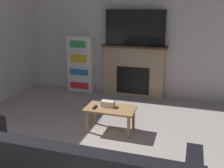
{
  "coord_description": "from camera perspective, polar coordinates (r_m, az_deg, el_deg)",
  "views": [
    {
      "loc": [
        1.37,
        -1.49,
        2.1
      ],
      "look_at": [
        0.1,
        2.59,
        0.77
      ],
      "focal_mm": 42.0,
      "sensor_mm": 36.0,
      "label": 1
    }
  ],
  "objects": [
    {
      "name": "remote_control",
      "position": [
        4.4,
        -3.76,
        -5.04
      ],
      "size": [
        0.04,
        0.15,
        0.02
      ],
      "color": "black",
      "rests_on": "coffee_table"
    },
    {
      "name": "bookshelf",
      "position": [
        6.41,
        -6.78,
        4.33
      ],
      "size": [
        0.62,
        0.29,
        1.34
      ],
      "color": "white",
      "rests_on": "ground_plane"
    },
    {
      "name": "tissue_box",
      "position": [
        4.43,
        -0.95,
        -4.31
      ],
      "size": [
        0.22,
        0.12,
        0.1
      ],
      "color": "beige",
      "rests_on": "coffee_table"
    },
    {
      "name": "wall_back",
      "position": [
        6.07,
        4.12,
        10.2
      ],
      "size": [
        6.08,
        0.06,
        2.7
      ],
      "color": "beige",
      "rests_on": "ground_plane"
    },
    {
      "name": "tv",
      "position": [
        5.86,
        5.0,
        12.07
      ],
      "size": [
        1.33,
        0.03,
        0.78
      ],
      "color": "black",
      "rests_on": "fireplace"
    },
    {
      "name": "coffee_table",
      "position": [
        4.42,
        -0.33,
        -6.0
      ],
      "size": [
        0.84,
        0.47,
        0.41
      ],
      "color": "#A87A4C",
      "rests_on": "ground_plane"
    },
    {
      "name": "fireplace",
      "position": [
        6.04,
        4.8,
        2.85
      ],
      "size": [
        1.47,
        0.28,
        1.18
      ],
      "color": "tan",
      "rests_on": "ground_plane"
    }
  ]
}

